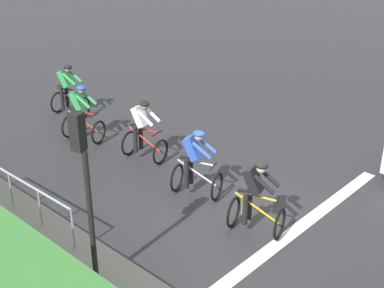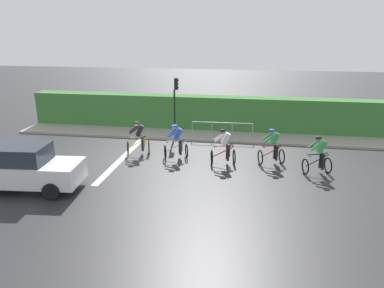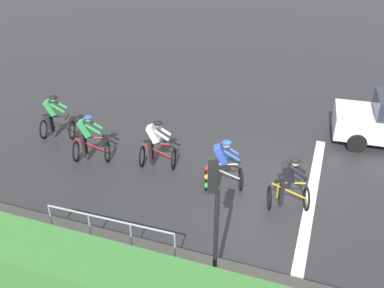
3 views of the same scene
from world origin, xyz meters
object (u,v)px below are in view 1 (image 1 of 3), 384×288
(cyclist_second, at_px, (81,114))
(cyclist_mid, at_px, (143,131))
(cyclist_trailing, at_px, (255,199))
(cyclist_lead, at_px, (68,91))
(traffic_light_near_crossing, at_px, (84,176))
(pedestrian_railing_kerbside, at_px, (24,190))
(cyclist_fourth, at_px, (195,164))

(cyclist_second, distance_m, cyclist_mid, 2.20)
(cyclist_second, relative_size, cyclist_trailing, 1.00)
(cyclist_lead, height_order, cyclist_trailing, same)
(traffic_light_near_crossing, relative_size, pedestrian_railing_kerbside, 1.00)
(cyclist_second, xyz_separation_m, cyclist_mid, (0.38, -2.17, 0.00))
(cyclist_mid, bearing_deg, pedestrian_railing_kerbside, -173.73)
(cyclist_fourth, xyz_separation_m, traffic_light_near_crossing, (-3.58, -0.78, 1.43))
(cyclist_fourth, height_order, cyclist_trailing, same)
(pedestrian_railing_kerbside, bearing_deg, cyclist_mid, 6.27)
(cyclist_lead, distance_m, pedestrian_railing_kerbside, 6.17)
(cyclist_mid, bearing_deg, cyclist_trailing, -99.76)
(cyclist_lead, xyz_separation_m, cyclist_fourth, (-0.95, -6.32, 0.00))
(cyclist_mid, height_order, cyclist_trailing, same)
(cyclist_lead, relative_size, cyclist_mid, 1.00)
(cyclist_second, xyz_separation_m, pedestrian_railing_kerbside, (-3.38, -2.58, -0.02))
(cyclist_second, height_order, cyclist_fourth, same)
(cyclist_second, relative_size, pedestrian_railing_kerbside, 0.50)
(pedestrian_railing_kerbside, bearing_deg, cyclist_fourth, -29.30)
(cyclist_lead, height_order, cyclist_second, same)
(cyclist_mid, xyz_separation_m, traffic_light_near_crossing, (-4.02, -3.05, 1.43))
(cyclist_trailing, relative_size, traffic_light_near_crossing, 0.50)
(cyclist_second, height_order, cyclist_trailing, same)
(cyclist_second, relative_size, cyclist_mid, 1.00)
(cyclist_second, bearing_deg, cyclist_mid, -80.09)
(cyclist_fourth, distance_m, pedestrian_railing_kerbside, 3.81)
(cyclist_trailing, distance_m, pedestrian_railing_kerbside, 4.86)
(cyclist_lead, bearing_deg, cyclist_second, -115.23)
(cyclist_fourth, bearing_deg, cyclist_mid, 78.95)
(cyclist_lead, xyz_separation_m, cyclist_mid, (-0.51, -4.04, 0.00))
(cyclist_mid, distance_m, pedestrian_railing_kerbside, 3.79)
(cyclist_mid, height_order, cyclist_fourth, same)
(cyclist_second, xyz_separation_m, cyclist_fourth, (-0.07, -4.44, 0.00))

